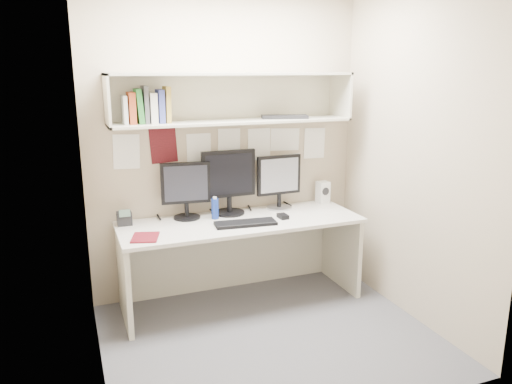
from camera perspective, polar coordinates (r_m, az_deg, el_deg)
name	(u,v)px	position (r m, az deg, el deg)	size (l,w,h in m)	color
floor	(270,337)	(3.88, 1.66, -16.27)	(2.40, 2.00, 0.01)	#4B4A50
wall_back	(227,146)	(4.34, -3.36, 5.28)	(2.40, 0.02, 2.60)	tan
wall_front	(349,202)	(2.55, 10.61, -1.09)	(2.40, 0.02, 2.60)	tan
wall_left	(88,180)	(3.16, -18.69, 1.29)	(0.02, 2.00, 2.60)	tan
wall_right	(415,156)	(4.03, 17.75, 3.98)	(0.02, 2.00, 2.60)	tan
desk	(241,261)	(4.26, -1.72, -7.89)	(2.00, 0.70, 0.73)	beige
overhead_hutch	(231,98)	(4.17, -2.84, 10.73)	(2.00, 0.38, 0.40)	beige
pinned_papers	(227,152)	(4.34, -3.33, 4.62)	(1.92, 0.01, 0.48)	white
monitor_left	(186,188)	(4.17, -8.03, 0.44)	(0.41, 0.22, 0.47)	black
monitor_center	(229,180)	(4.26, -3.13, 1.33)	(0.47, 0.26, 0.55)	black
monitor_right	(279,180)	(4.43, 2.64, 1.40)	(0.41, 0.23, 0.48)	#A5A5AA
keyboard	(246,223)	(4.01, -1.20, -3.60)	(0.49, 0.18, 0.02)	black
mouse	(283,216)	(4.19, 3.09, -2.78)	(0.07, 0.11, 0.03)	black
speaker	(323,192)	(4.68, 7.65, -0.02)	(0.11, 0.12, 0.20)	silver
blue_bottle	(215,208)	(4.17, -4.71, -1.88)	(0.06, 0.06, 0.19)	navy
maroon_notebook	(145,237)	(3.79, -12.55, -5.08)	(0.19, 0.23, 0.01)	maroon
desk_phone	(124,218)	(4.13, -14.82, -2.92)	(0.12, 0.11, 0.14)	black
book_stack	(147,107)	(3.97, -12.37, 9.50)	(0.35, 0.18, 0.29)	beige
hutch_tray	(285,117)	(4.28, 3.30, 8.58)	(0.39, 0.15, 0.03)	black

